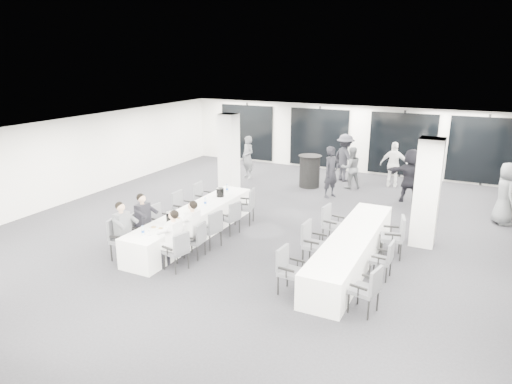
{
  "coord_description": "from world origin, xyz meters",
  "views": [
    {
      "loc": [
        5.16,
        -10.86,
        4.7
      ],
      "look_at": [
        -0.05,
        -0.2,
        1.19
      ],
      "focal_mm": 32.0,
      "sensor_mm": 36.0,
      "label": 1
    }
  ],
  "objects_px": {
    "chair_side_left_near": "(288,267)",
    "chair_side_right_mid": "(385,258)",
    "banquet_table_side": "(351,250)",
    "standing_guest_d": "(394,162)",
    "chair_main_right_fourth": "(232,216)",
    "chair_main_right_far": "(247,204)",
    "cocktail_table": "(310,171)",
    "standing_guest_h": "(428,182)",
    "standing_guest_e": "(506,190)",
    "ice_bucket_near": "(171,217)",
    "chair_main_left_near": "(119,236)",
    "chair_main_right_mid": "(212,227)",
    "chair_main_left_mid": "(159,219)",
    "ice_bucket_far": "(220,192)",
    "chair_side_left_mid": "(312,241)",
    "chair_main_left_fourth": "(182,206)",
    "chair_side_right_near": "(368,287)",
    "standing_guest_f": "(411,172)",
    "chair_main_left_second": "(140,228)",
    "standing_guest_g": "(248,154)",
    "chair_main_right_near": "(178,249)",
    "chair_side_left_far": "(331,222)",
    "standing_guest_b": "(351,165)",
    "standing_guest_a": "(331,169)",
    "standing_guest_c": "(345,155)",
    "banquet_table_main": "(194,223)",
    "chair_main_left_far": "(202,196)",
    "chair_main_right_second": "(197,238)",
    "chair_side_right_far": "(396,234)"
  },
  "relations": [
    {
      "from": "standing_guest_c",
      "to": "chair_main_right_near",
      "type": "bearing_deg",
      "value": 119.6
    },
    {
      "from": "standing_guest_e",
      "to": "banquet_table_side",
      "type": "bearing_deg",
      "value": 127.39
    },
    {
      "from": "ice_bucket_far",
      "to": "chair_main_right_mid",
      "type": "bearing_deg",
      "value": -65.92
    },
    {
      "from": "chair_main_right_mid",
      "to": "chair_side_left_near",
      "type": "xyz_separation_m",
      "value": [
        2.63,
        -1.31,
        -0.0
      ]
    },
    {
      "from": "standing_guest_b",
      "to": "chair_main_left_second",
      "type": "bearing_deg",
      "value": 30.59
    },
    {
      "from": "standing_guest_b",
      "to": "standing_guest_d",
      "type": "xyz_separation_m",
      "value": [
        1.38,
        0.91,
        0.08
      ]
    },
    {
      "from": "chair_side_left_near",
      "to": "ice_bucket_far",
      "type": "relative_size",
      "value": 3.82
    },
    {
      "from": "banquet_table_side",
      "to": "chair_side_left_mid",
      "type": "relative_size",
      "value": 4.79
    },
    {
      "from": "chair_main_right_second",
      "to": "chair_side_right_near",
      "type": "height_order",
      "value": "chair_side_right_near"
    },
    {
      "from": "cocktail_table",
      "to": "chair_main_right_fourth",
      "type": "distance_m",
      "value": 5.5
    },
    {
      "from": "chair_main_right_second",
      "to": "chair_main_right_mid",
      "type": "bearing_deg",
      "value": -4.43
    },
    {
      "from": "chair_main_left_far",
      "to": "standing_guest_g",
      "type": "distance_m",
      "value": 4.6
    },
    {
      "from": "standing_guest_d",
      "to": "chair_side_right_near",
      "type": "bearing_deg",
      "value": 91.54
    },
    {
      "from": "chair_side_left_far",
      "to": "standing_guest_b",
      "type": "height_order",
      "value": "standing_guest_b"
    },
    {
      "from": "chair_side_left_mid",
      "to": "ice_bucket_far",
      "type": "distance_m",
      "value": 3.84
    },
    {
      "from": "chair_main_right_near",
      "to": "standing_guest_f",
      "type": "bearing_deg",
      "value": -13.74
    },
    {
      "from": "chair_main_left_second",
      "to": "chair_main_right_second",
      "type": "relative_size",
      "value": 1.03
    },
    {
      "from": "chair_side_right_far",
      "to": "standing_guest_e",
      "type": "relative_size",
      "value": 0.5
    },
    {
      "from": "banquet_table_side",
      "to": "standing_guest_d",
      "type": "height_order",
      "value": "standing_guest_d"
    },
    {
      "from": "cocktail_table",
      "to": "chair_main_left_mid",
      "type": "xyz_separation_m",
      "value": [
        -1.96,
        -6.54,
        -0.09
      ]
    },
    {
      "from": "chair_main_right_near",
      "to": "chair_side_right_mid",
      "type": "height_order",
      "value": "chair_main_right_near"
    },
    {
      "from": "chair_side_left_far",
      "to": "standing_guest_d",
      "type": "height_order",
      "value": "standing_guest_d"
    },
    {
      "from": "chair_main_left_second",
      "to": "standing_guest_h",
      "type": "bearing_deg",
      "value": 122.76
    },
    {
      "from": "chair_main_right_fourth",
      "to": "chair_main_right_far",
      "type": "relative_size",
      "value": 0.89
    },
    {
      "from": "chair_main_right_fourth",
      "to": "chair_main_left_second",
      "type": "bearing_deg",
      "value": 151.66
    },
    {
      "from": "banquet_table_side",
      "to": "chair_side_left_far",
      "type": "distance_m",
      "value": 1.39
    },
    {
      "from": "chair_main_right_fourth",
      "to": "standing_guest_f",
      "type": "relative_size",
      "value": 0.44
    },
    {
      "from": "chair_side_right_near",
      "to": "standing_guest_b",
      "type": "height_order",
      "value": "standing_guest_b"
    },
    {
      "from": "chair_side_right_near",
      "to": "chair_side_left_near",
      "type": "bearing_deg",
      "value": 98.76
    },
    {
      "from": "chair_main_left_near",
      "to": "chair_main_right_mid",
      "type": "bearing_deg",
      "value": 118.46
    },
    {
      "from": "banquet_table_main",
      "to": "standing_guest_h",
      "type": "relative_size",
      "value": 2.4
    },
    {
      "from": "chair_main_left_second",
      "to": "chair_side_left_mid",
      "type": "distance_m",
      "value": 4.39
    },
    {
      "from": "standing_guest_a",
      "to": "standing_guest_b",
      "type": "distance_m",
      "value": 1.45
    },
    {
      "from": "chair_main_left_far",
      "to": "standing_guest_a",
      "type": "xyz_separation_m",
      "value": [
        3.07,
        3.45,
        0.45
      ]
    },
    {
      "from": "chair_main_left_second",
      "to": "standing_guest_g",
      "type": "xyz_separation_m",
      "value": [
        -0.72,
        7.46,
        0.44
      ]
    },
    {
      "from": "standing_guest_a",
      "to": "standing_guest_f",
      "type": "bearing_deg",
      "value": -50.83
    },
    {
      "from": "banquet_table_side",
      "to": "cocktail_table",
      "type": "xyz_separation_m",
      "value": [
        -3.17,
        5.97,
        0.23
      ]
    },
    {
      "from": "standing_guest_e",
      "to": "chair_main_left_second",
      "type": "bearing_deg",
      "value": 107.9
    },
    {
      "from": "chair_main_left_fourth",
      "to": "chair_side_right_near",
      "type": "height_order",
      "value": "chair_main_left_fourth"
    },
    {
      "from": "chair_main_left_second",
      "to": "standing_guest_e",
      "type": "distance_m",
      "value": 10.35
    },
    {
      "from": "chair_main_right_near",
      "to": "standing_guest_d",
      "type": "xyz_separation_m",
      "value": [
        3.12,
        9.4,
        0.44
      ]
    },
    {
      "from": "chair_side_left_near",
      "to": "chair_side_right_mid",
      "type": "relative_size",
      "value": 1.13
    },
    {
      "from": "chair_main_left_mid",
      "to": "ice_bucket_far",
      "type": "bearing_deg",
      "value": 160.75
    },
    {
      "from": "chair_main_left_mid",
      "to": "ice_bucket_near",
      "type": "bearing_deg",
      "value": 60.15
    },
    {
      "from": "standing_guest_e",
      "to": "ice_bucket_near",
      "type": "xyz_separation_m",
      "value": [
        -7.52,
        -5.88,
        -0.15
      ]
    },
    {
      "from": "standing_guest_a",
      "to": "standing_guest_c",
      "type": "relative_size",
      "value": 0.96
    },
    {
      "from": "chair_main_left_mid",
      "to": "chair_side_left_far",
      "type": "height_order",
      "value": "chair_side_left_far"
    },
    {
      "from": "chair_side_right_mid",
      "to": "standing_guest_h",
      "type": "relative_size",
      "value": 0.42
    },
    {
      "from": "standing_guest_g",
      "to": "ice_bucket_far",
      "type": "height_order",
      "value": "standing_guest_g"
    },
    {
      "from": "chair_main_right_near",
      "to": "chair_main_right_second",
      "type": "distance_m",
      "value": 0.78
    }
  ]
}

